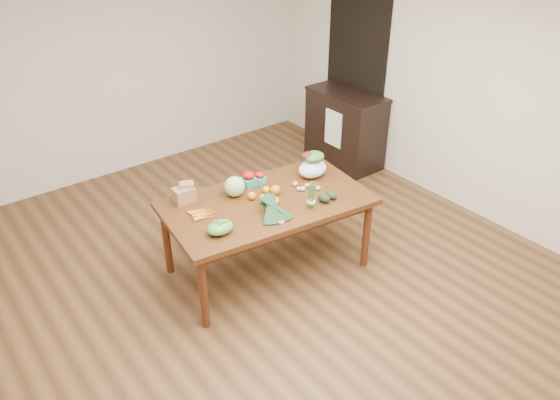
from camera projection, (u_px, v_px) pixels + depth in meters
floor at (276, 282)px, 5.05m from camera, size 6.00×6.00×0.00m
room_walls at (275, 150)px, 4.36m from camera, size 5.02×6.02×2.70m
dining_table at (267, 235)px, 5.05m from camera, size 1.93×1.23×0.75m
doorway_dark at (355, 77)px, 6.90m from camera, size 0.02×1.00×2.10m
cabinet at (345, 128)px, 6.96m from camera, size 0.52×1.02×0.94m
dish_towel at (333, 129)px, 6.75m from camera, size 0.02×0.28×0.45m
paper_bag at (184, 194)px, 4.79m from camera, size 0.27×0.23×0.17m
cabbage at (235, 187)px, 4.88m from camera, size 0.19×0.19×0.19m
strawberry_basket_a at (249, 180)px, 5.06m from camera, size 0.14×0.14×0.11m
strawberry_basket_b at (260, 179)px, 5.12m from camera, size 0.11×0.11×0.09m
orange_a at (252, 196)px, 4.85m from camera, size 0.07×0.07×0.07m
orange_b at (266, 190)px, 4.95m from camera, size 0.07×0.07×0.07m
orange_c at (275, 190)px, 4.93m from camera, size 0.09×0.09×0.09m
mandarin_cluster at (270, 198)px, 4.80m from camera, size 0.20×0.20×0.09m
carrots at (204, 213)px, 4.65m from camera, size 0.24×0.21×0.03m
snap_pea_bag at (220, 228)px, 4.39m from camera, size 0.23×0.17×0.10m
kale_bunch at (275, 210)px, 4.57m from camera, size 0.37×0.44×0.16m
asparagus_bundle at (311, 195)px, 4.69m from camera, size 0.09×0.13×0.26m
potato_a at (299, 189)px, 5.00m from camera, size 0.05×0.04×0.04m
potato_b at (303, 189)px, 4.99m from camera, size 0.05×0.05×0.05m
potato_c at (307, 185)px, 5.05m from camera, size 0.05×0.04×0.04m
potato_d at (295, 184)px, 5.07m from camera, size 0.05×0.05×0.05m
potato_e at (318, 188)px, 5.01m from camera, size 0.05×0.04×0.04m
avocado_a at (324, 198)px, 4.81m from camera, size 0.11×0.14×0.08m
avocado_b at (331, 195)px, 4.86m from camera, size 0.10×0.12×0.07m
salad_bag at (313, 166)px, 5.19m from camera, size 0.32×0.26×0.23m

